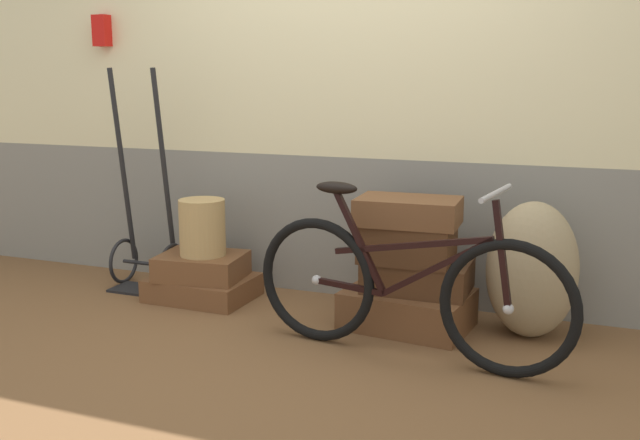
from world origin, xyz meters
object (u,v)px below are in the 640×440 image
object	(u,v)px
suitcase_0	(203,287)
luggage_trolley	(145,238)
wicker_basket	(202,227)
bicycle	(405,288)
suitcase_1	(202,266)
suitcase_3	(418,275)
suitcase_5	(408,211)
burlap_sack	(532,270)
suitcase_2	(407,309)
suitcase_4	(407,243)

from	to	relation	value
suitcase_0	luggage_trolley	world-z (taller)	luggage_trolley
wicker_basket	suitcase_0	bearing A→B (deg)	136.84
bicycle	suitcase_0	bearing A→B (deg)	161.61
suitcase_1	suitcase_0	bearing A→B (deg)	109.61
suitcase_0	suitcase_3	size ratio (longest dim) A/B	1.10
suitcase_5	wicker_basket	bearing A→B (deg)	176.01
suitcase_5	burlap_sack	xyz separation A→B (m)	(0.63, 0.10, -0.28)
suitcase_0	suitcase_5	distance (m)	1.40
bicycle	suitcase_2	bearing A→B (deg)	102.59
suitcase_1	burlap_sack	bearing A→B (deg)	-4.70
suitcase_2	wicker_basket	size ratio (longest dim) A/B	1.93
suitcase_1	wicker_basket	xyz separation A→B (m)	(0.01, -0.00, 0.24)
suitcase_0	suitcase_1	bearing A→B (deg)	-62.76
suitcase_1	burlap_sack	distance (m)	1.91
luggage_trolley	burlap_sack	size ratio (longest dim) A/B	1.94
suitcase_2	luggage_trolley	world-z (taller)	luggage_trolley
suitcase_1	suitcase_2	bearing A→B (deg)	-7.94
suitcase_4	bicycle	bearing A→B (deg)	-77.46
suitcase_4	suitcase_5	size ratio (longest dim) A/B	0.90
suitcase_2	luggage_trolley	bearing A→B (deg)	-177.99
suitcase_4	burlap_sack	distance (m)	0.65
wicker_basket	burlap_sack	bearing A→B (deg)	2.32
suitcase_1	suitcase_5	distance (m)	1.35
suitcase_1	suitcase_3	world-z (taller)	suitcase_3
suitcase_1	suitcase_2	size ratio (longest dim) A/B	0.76
suitcase_1	luggage_trolley	xyz separation A→B (m)	(-0.47, 0.10, 0.11)
luggage_trolley	suitcase_4	bearing A→B (deg)	-4.40
suitcase_4	wicker_basket	world-z (taller)	wicker_basket
suitcase_0	suitcase_2	world-z (taller)	suitcase_2
suitcase_1	bicycle	size ratio (longest dim) A/B	0.31
suitcase_0	suitcase_1	size ratio (longest dim) A/B	1.22
suitcase_2	suitcase_3	size ratio (longest dim) A/B	1.18
suitcase_1	suitcase_2	world-z (taller)	suitcase_1
suitcase_1	suitcase_4	size ratio (longest dim) A/B	1.03
luggage_trolley	bicycle	size ratio (longest dim) A/B	0.86
suitcase_5	wicker_basket	size ratio (longest dim) A/B	1.57
suitcase_5	luggage_trolley	bearing A→B (deg)	172.83
suitcase_0	bicycle	size ratio (longest dim) A/B	0.38
suitcase_1	luggage_trolley	distance (m)	0.50
suitcase_3	luggage_trolley	distance (m)	1.80
suitcase_1	suitcase_3	xyz separation A→B (m)	(1.32, 0.01, 0.08)
suitcase_4	suitcase_5	bearing A→B (deg)	69.36
suitcase_0	suitcase_4	distance (m)	1.34
wicker_basket	suitcase_5	bearing A→B (deg)	-1.10
wicker_basket	luggage_trolley	distance (m)	0.51
suitcase_4	burlap_sack	world-z (taller)	burlap_sack
burlap_sack	suitcase_1	bearing A→B (deg)	-177.84
suitcase_0	burlap_sack	size ratio (longest dim) A/B	0.85
suitcase_3	bicycle	world-z (taller)	bicycle
suitcase_3	wicker_basket	bearing A→B (deg)	179.76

